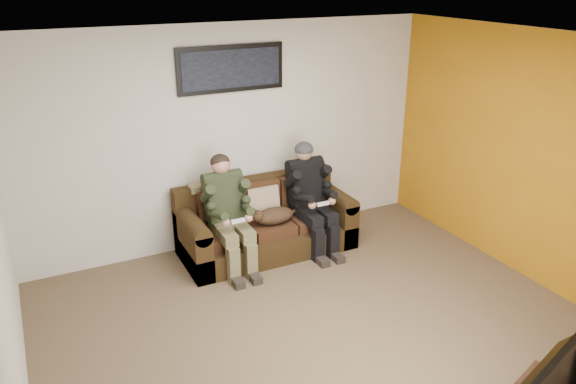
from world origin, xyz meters
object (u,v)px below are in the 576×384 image
sofa (265,225)px  person_left (227,207)px  cat (273,216)px  person_right (310,191)px  framed_poster (231,69)px

sofa → person_left: 0.67m
sofa → cat: size_ratio=3.05×
person_left → person_right: bearing=0.0°
person_left → cat: person_left is taller
sofa → person_left: (-0.52, -0.17, 0.39)m
person_right → framed_poster: (-0.72, 0.56, 1.40)m
sofa → framed_poster: 1.84m
cat → framed_poster: bearing=110.1°
cat → person_right: bearing=3.6°
person_left → person_right: size_ratio=0.99×
sofa → cat: (0.02, -0.20, 0.19)m
person_right → person_left: bearing=-180.0°
cat → sofa: bearing=94.9°
person_left → person_right: (1.03, 0.00, 0.00)m
person_left → cat: (0.53, -0.03, -0.20)m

